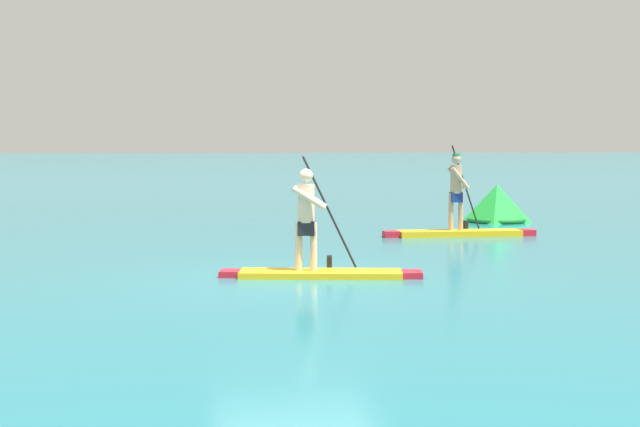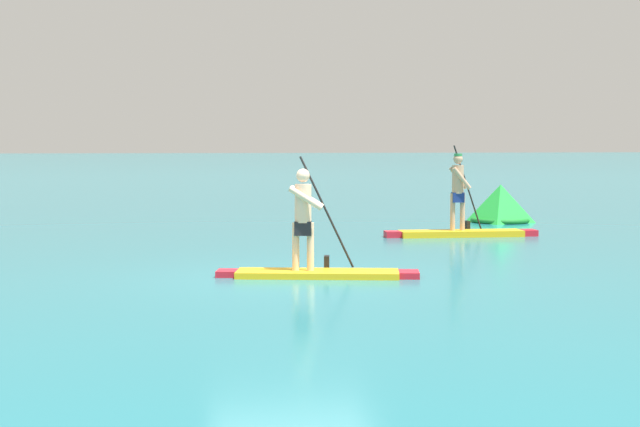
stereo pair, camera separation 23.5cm
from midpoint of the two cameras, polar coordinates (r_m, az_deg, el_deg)
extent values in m
plane|color=#1E727F|center=(14.81, -1.81, -3.90)|extent=(440.00, 440.00, 0.00)
cube|color=yellow|center=(15.06, -0.40, -3.58)|extent=(2.62, 1.33, 0.10)
cube|color=red|center=(15.07, 5.00, -3.59)|extent=(0.43, 0.56, 0.10)
cube|color=red|center=(15.19, -5.77, -3.53)|extent=(0.41, 0.49, 0.10)
cylinder|color=beige|center=(15.02, -0.83, -1.97)|extent=(0.11, 0.11, 0.75)
cylinder|color=beige|center=(15.03, -1.70, -1.96)|extent=(0.11, 0.11, 0.75)
cube|color=black|center=(15.00, -1.27, -0.88)|extent=(0.31, 0.28, 0.22)
cylinder|color=beige|center=(14.97, -1.27, 0.60)|extent=(0.26, 0.26, 0.60)
sphere|color=beige|center=(14.95, -1.27, 2.26)|extent=(0.21, 0.21, 0.21)
cylinder|color=beige|center=(15.11, -1.05, 0.97)|extent=(0.54, 0.24, 0.39)
cylinder|color=beige|center=(14.81, -1.11, 0.91)|extent=(0.54, 0.24, 0.39)
cylinder|color=black|center=(15.42, 0.12, 0.09)|extent=(0.85, 0.26, 1.79)
cube|color=black|center=(15.50, 0.12, -3.10)|extent=(0.13, 0.21, 0.32)
cube|color=yellow|center=(21.89, 7.92, -1.16)|extent=(2.81, 0.85, 0.14)
cube|color=red|center=(22.36, 11.76, -1.10)|extent=(0.38, 0.46, 0.14)
cube|color=red|center=(21.52, 3.92, -1.22)|extent=(0.38, 0.40, 0.14)
cylinder|color=tan|center=(21.86, 8.01, 0.10)|extent=(0.11, 0.11, 0.83)
cylinder|color=tan|center=(21.80, 7.44, 0.10)|extent=(0.11, 0.11, 0.83)
cube|color=navy|center=(21.81, 7.73, 0.96)|extent=(0.28, 0.24, 0.22)
cylinder|color=tan|center=(21.79, 7.74, 2.02)|extent=(0.26, 0.26, 0.63)
sphere|color=tan|center=(21.78, 7.75, 3.20)|extent=(0.21, 0.21, 0.21)
cylinder|color=#338C4C|center=(21.78, 7.75, 3.45)|extent=(0.18, 0.18, 0.06)
cylinder|color=tan|center=(21.95, 7.76, 2.11)|extent=(0.43, 0.12, 0.51)
cylinder|color=tan|center=(21.65, 7.98, 2.08)|extent=(0.43, 0.12, 0.51)
cylinder|color=black|center=(22.29, 8.31, 1.49)|extent=(0.70, 0.09, 1.96)
cube|color=black|center=(22.35, 8.29, -0.83)|extent=(0.10, 0.21, 0.32)
pyramid|color=green|center=(26.05, 10.15, 0.60)|extent=(1.77, 1.77, 1.00)
torus|color=#167226|center=(26.08, 10.14, -0.37)|extent=(1.56, 1.56, 0.12)
camera|label=1|loc=(0.12, -90.35, -0.03)|focal=54.18mm
camera|label=2|loc=(0.12, 89.65, 0.03)|focal=54.18mm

